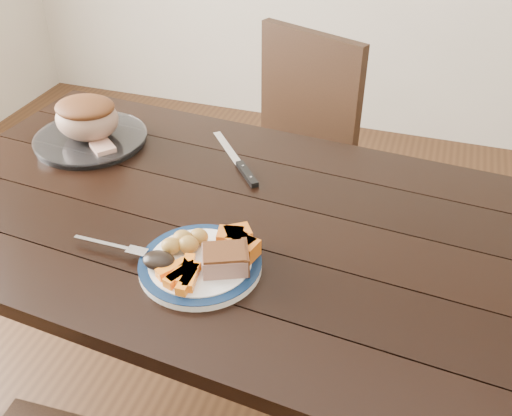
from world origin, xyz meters
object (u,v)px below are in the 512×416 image
(pork_slice, at_px, (225,260))
(carving_knife, at_px, (242,167))
(fork, at_px, (116,247))
(chair_far, at_px, (289,149))
(roast_joint, at_px, (87,119))
(dining_table, at_px, (228,244))
(serving_platter, at_px, (91,140))
(dinner_plate, at_px, (200,265))

(pork_slice, xyz_separation_m, carving_knife, (-0.11, 0.41, -0.03))
(fork, bearing_deg, chair_far, 82.28)
(roast_joint, bearing_deg, dining_table, -22.34)
(serving_platter, bearing_deg, dining_table, -22.34)
(fork, distance_m, carving_knife, 0.45)
(dinner_plate, relative_size, pork_slice, 2.86)
(dining_table, distance_m, pork_slice, 0.25)
(dining_table, xyz_separation_m, serving_platter, (-0.50, 0.21, 0.10))
(serving_platter, distance_m, fork, 0.53)
(pork_slice, relative_size, roast_joint, 0.50)
(dining_table, height_order, serving_platter, serving_platter)
(roast_joint, bearing_deg, dinner_plate, -38.11)
(dining_table, relative_size, chair_far, 1.79)
(pork_slice, bearing_deg, carving_knife, 104.83)
(dining_table, xyz_separation_m, roast_joint, (-0.50, 0.21, 0.17))
(roast_joint, relative_size, carving_knife, 0.70)
(fork, bearing_deg, roast_joint, 127.93)
(pork_slice, bearing_deg, dinner_plate, 175.24)
(chair_far, height_order, serving_platter, chair_far)
(dinner_plate, bearing_deg, fork, -175.50)
(chair_far, height_order, dinner_plate, chair_far)
(dining_table, distance_m, roast_joint, 0.57)
(chair_far, height_order, carving_knife, chair_far)
(chair_far, xyz_separation_m, fork, (-0.14, -0.95, 0.25))
(roast_joint, bearing_deg, pork_slice, -35.50)
(chair_far, height_order, fork, chair_far)
(carving_knife, bearing_deg, chair_far, 141.19)
(pork_slice, bearing_deg, roast_joint, 144.50)
(serving_platter, xyz_separation_m, carving_knife, (0.47, 0.00, -0.00))
(fork, distance_m, roast_joint, 0.53)
(pork_slice, distance_m, fork, 0.25)
(serving_platter, relative_size, pork_slice, 3.43)
(dining_table, bearing_deg, pork_slice, -70.36)
(dinner_plate, bearing_deg, dining_table, 94.11)
(chair_far, xyz_separation_m, roast_joint, (-0.46, -0.53, 0.30))
(chair_far, relative_size, serving_platter, 2.95)
(dinner_plate, distance_m, roast_joint, 0.66)
(dining_table, height_order, carving_knife, carving_knife)
(dining_table, relative_size, roast_joint, 9.12)
(fork, xyz_separation_m, roast_joint, (-0.32, 0.42, 0.06))
(pork_slice, bearing_deg, dining_table, 109.64)
(chair_far, distance_m, roast_joint, 0.76)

